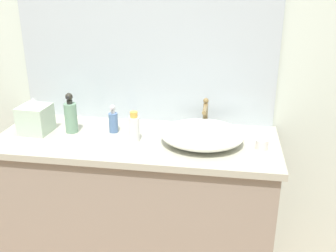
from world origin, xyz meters
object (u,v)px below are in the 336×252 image
(perfume_bottle, at_px, (134,127))
(tissue_box, at_px, (35,118))
(sink_basin, at_px, (202,134))
(lotion_bottle, at_px, (71,116))
(candle_jar, at_px, (262,144))
(soap_dispenser, at_px, (113,121))

(perfume_bottle, distance_m, tissue_box, 0.50)
(sink_basin, relative_size, perfume_bottle, 2.68)
(perfume_bottle, bearing_deg, lotion_bottle, 170.43)
(tissue_box, height_order, candle_jar, tissue_box)
(sink_basin, relative_size, candle_jar, 6.87)
(sink_basin, xyz_separation_m, perfume_bottle, (-0.32, -0.01, 0.02))
(soap_dispenser, height_order, candle_jar, soap_dispenser)
(lotion_bottle, bearing_deg, sink_basin, -4.00)
(soap_dispenser, height_order, tissue_box, tissue_box)
(soap_dispenser, bearing_deg, perfume_bottle, -34.60)
(candle_jar, bearing_deg, perfume_bottle, 179.67)
(sink_basin, bearing_deg, soap_dispenser, 170.16)
(lotion_bottle, height_order, perfume_bottle, lotion_bottle)
(sink_basin, bearing_deg, perfume_bottle, -178.11)
(tissue_box, xyz_separation_m, candle_jar, (1.09, -0.03, -0.05))
(sink_basin, xyz_separation_m, soap_dispenser, (-0.44, 0.08, 0.01))
(soap_dispenser, xyz_separation_m, candle_jar, (0.71, -0.09, -0.04))
(lotion_bottle, height_order, tissue_box, lotion_bottle)
(lotion_bottle, distance_m, tissue_box, 0.17)
(lotion_bottle, xyz_separation_m, candle_jar, (0.92, -0.06, -0.06))
(soap_dispenser, height_order, lotion_bottle, lotion_bottle)
(soap_dispenser, relative_size, lotion_bottle, 0.71)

